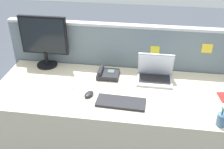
% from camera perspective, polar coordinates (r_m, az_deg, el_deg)
% --- Properties ---
extents(desk, '(2.00, 0.80, 0.73)m').
position_cam_1_polar(desk, '(2.51, -0.17, -10.19)').
color(desk, beige).
rests_on(desk, ground_plane).
extents(cubicle_divider, '(2.10, 0.07, 1.16)m').
position_cam_1_polar(cubicle_divider, '(2.73, 1.19, -0.80)').
color(cubicle_divider, slate).
rests_on(cubicle_divider, ground_plane).
extents(desktop_monitor, '(0.45, 0.20, 0.49)m').
position_cam_1_polar(desktop_monitor, '(2.61, -14.16, 7.33)').
color(desktop_monitor, black).
rests_on(desktop_monitor, desk).
extents(laptop, '(0.31, 0.23, 0.25)m').
position_cam_1_polar(laptop, '(2.42, 9.05, 0.33)').
color(laptop, '#B2B5BC').
rests_on(laptop, desk).
extents(desk_phone, '(0.19, 0.17, 0.08)m').
position_cam_1_polar(desk_phone, '(2.45, -1.00, 0.11)').
color(desk_phone, '#232328').
rests_on(desk_phone, desk).
extents(keyboard_main, '(0.39, 0.17, 0.02)m').
position_cam_1_polar(keyboard_main, '(2.12, 1.87, -5.90)').
color(keyboard_main, '#232328').
rests_on(keyboard_main, desk).
extents(computer_mouse_right_hand, '(0.09, 0.11, 0.03)m').
position_cam_1_polar(computer_mouse_right_hand, '(2.21, -4.89, -4.16)').
color(computer_mouse_right_hand, '#232328').
rests_on(computer_mouse_right_hand, desk).
extents(pen_cup, '(0.07, 0.07, 0.17)m').
position_cam_1_polar(pen_cup, '(2.05, 22.12, -8.75)').
color(pen_cup, '#4C7093').
rests_on(pen_cup, desk).
extents(cell_phone_red_case, '(0.09, 0.15, 0.01)m').
position_cam_1_polar(cell_phone_red_case, '(2.36, 22.48, -4.46)').
color(cell_phone_red_case, '#B22323').
rests_on(cell_phone_red_case, desk).
extents(cell_phone_white_slab, '(0.14, 0.16, 0.01)m').
position_cam_1_polar(cell_phone_white_slab, '(2.36, -7.73, -2.13)').
color(cell_phone_white_slab, silver).
rests_on(cell_phone_white_slab, desk).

